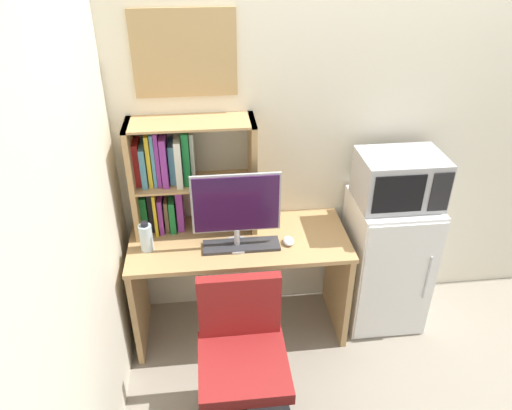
# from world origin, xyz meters

# --- Properties ---
(wall_back) EXTENTS (6.40, 0.04, 2.60)m
(wall_back) POSITION_xyz_m (0.40, 0.02, 1.30)
(wall_back) COLOR silver
(wall_back) RESTS_ON ground_plane
(wall_left) EXTENTS (0.04, 4.40, 2.60)m
(wall_left) POSITION_xyz_m (-1.62, -1.60, 1.30)
(wall_left) COLOR silver
(wall_left) RESTS_ON ground_plane
(desk) EXTENTS (1.34, 0.58, 0.74)m
(desk) POSITION_xyz_m (-0.88, -0.29, 0.52)
(desk) COLOR tan
(desk) RESTS_ON ground_plane
(hutch_bookshelf) EXTENTS (0.74, 0.26, 0.71)m
(hutch_bookshelf) POSITION_xyz_m (-1.24, -0.12, 1.11)
(hutch_bookshelf) COLOR tan
(hutch_bookshelf) RESTS_ON desk
(monitor) EXTENTS (0.51, 0.17, 0.48)m
(monitor) POSITION_xyz_m (-0.90, -0.37, 1.01)
(monitor) COLOR #B7B7BC
(monitor) RESTS_ON desk
(keyboard) EXTENTS (0.46, 0.14, 0.02)m
(keyboard) POSITION_xyz_m (-0.88, -0.38, 0.75)
(keyboard) COLOR #333338
(keyboard) RESTS_ON desk
(computer_mouse) EXTENTS (0.07, 0.10, 0.04)m
(computer_mouse) POSITION_xyz_m (-0.59, -0.37, 0.75)
(computer_mouse) COLOR silver
(computer_mouse) RESTS_ON desk
(water_bottle) EXTENTS (0.08, 0.08, 0.19)m
(water_bottle) POSITION_xyz_m (-1.43, -0.34, 0.82)
(water_bottle) COLOR silver
(water_bottle) RESTS_ON desk
(mini_fridge) EXTENTS (0.50, 0.50, 0.92)m
(mini_fridge) POSITION_xyz_m (0.09, -0.26, 0.46)
(mini_fridge) COLOR white
(mini_fridge) RESTS_ON ground_plane
(microwave) EXTENTS (0.50, 0.36, 0.31)m
(microwave) POSITION_xyz_m (0.09, -0.26, 1.08)
(microwave) COLOR #ADADB2
(microwave) RESTS_ON mini_fridge
(desk_chair) EXTENTS (0.53, 0.53, 0.86)m
(desk_chair) POSITION_xyz_m (-0.92, -0.96, 0.37)
(desk_chair) COLOR black
(desk_chair) RESTS_ON ground_plane
(wall_corkboard) EXTENTS (0.57, 0.02, 0.47)m
(wall_corkboard) POSITION_xyz_m (-1.14, -0.01, 1.79)
(wall_corkboard) COLOR tan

